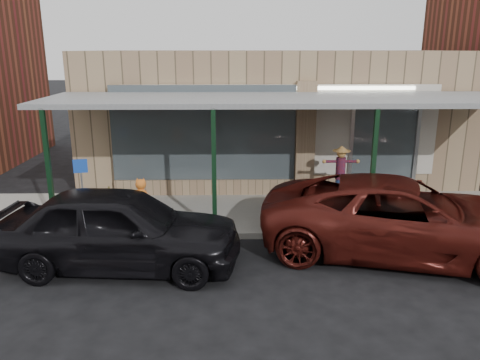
{
  "coord_description": "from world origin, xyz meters",
  "views": [
    {
      "loc": [
        -1.4,
        -8.05,
        4.26
      ],
      "look_at": [
        -1.21,
        2.6,
        1.26
      ],
      "focal_mm": 35.0,
      "sensor_mm": 36.0,
      "label": 1
    }
  ],
  "objects_px": {
    "barrel_pumpkin": "(110,205)",
    "parked_sedan": "(119,228)",
    "car_maroon": "(402,218)",
    "handicap_sign": "(82,182)",
    "barrel_scarecrow": "(340,186)"
  },
  "relations": [
    {
      "from": "barrel_pumpkin",
      "to": "parked_sedan",
      "type": "distance_m",
      "value": 2.76
    },
    {
      "from": "barrel_pumpkin",
      "to": "parked_sedan",
      "type": "height_order",
      "value": "parked_sedan"
    },
    {
      "from": "parked_sedan",
      "to": "car_maroon",
      "type": "relative_size",
      "value": 0.85
    },
    {
      "from": "barrel_pumpkin",
      "to": "handicap_sign",
      "type": "bearing_deg",
      "value": -136.72
    },
    {
      "from": "barrel_pumpkin",
      "to": "car_maroon",
      "type": "height_order",
      "value": "car_maroon"
    },
    {
      "from": "barrel_pumpkin",
      "to": "handicap_sign",
      "type": "relative_size",
      "value": 0.49
    },
    {
      "from": "barrel_scarecrow",
      "to": "car_maroon",
      "type": "height_order",
      "value": "barrel_scarecrow"
    },
    {
      "from": "handicap_sign",
      "to": "car_maroon",
      "type": "xyz_separation_m",
      "value": [
        7.19,
        -1.6,
        -0.36
      ]
    },
    {
      "from": "parked_sedan",
      "to": "barrel_scarecrow",
      "type": "bearing_deg",
      "value": -52.72
    },
    {
      "from": "barrel_scarecrow",
      "to": "car_maroon",
      "type": "bearing_deg",
      "value": -97.82
    },
    {
      "from": "barrel_pumpkin",
      "to": "parked_sedan",
      "type": "bearing_deg",
      "value": -71.93
    },
    {
      "from": "barrel_scarecrow",
      "to": "parked_sedan",
      "type": "bearing_deg",
      "value": -169.1
    },
    {
      "from": "barrel_scarecrow",
      "to": "parked_sedan",
      "type": "distance_m",
      "value": 6.12
    },
    {
      "from": "barrel_pumpkin",
      "to": "handicap_sign",
      "type": "xyz_separation_m",
      "value": [
        -0.5,
        -0.47,
        0.75
      ]
    },
    {
      "from": "barrel_pumpkin",
      "to": "handicap_sign",
      "type": "height_order",
      "value": "handicap_sign"
    }
  ]
}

